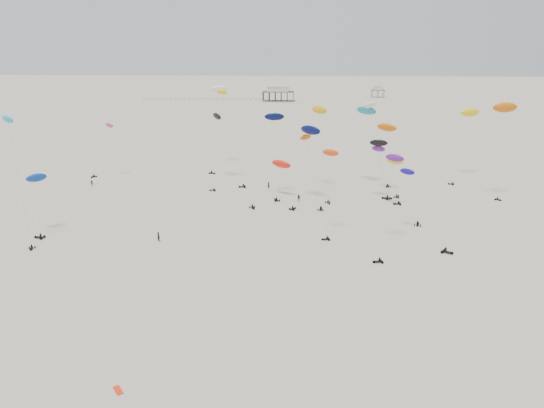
# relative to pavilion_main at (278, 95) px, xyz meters

# --- Properties ---
(ground_plane) EXTENTS (900.00, 900.00, 0.00)m
(ground_plane) POSITION_rel_pavilion_main_xyz_m (10.00, -150.00, -4.22)
(ground_plane) COLOR #C1B699
(pavilion_main) EXTENTS (21.00, 13.00, 9.80)m
(pavilion_main) POSITION_rel_pavilion_main_xyz_m (0.00, 0.00, 0.00)
(pavilion_main) COLOR brown
(pavilion_main) RESTS_ON ground
(pavilion_small) EXTENTS (9.00, 7.00, 8.00)m
(pavilion_small) POSITION_rel_pavilion_main_xyz_m (70.00, 30.00, -0.74)
(pavilion_small) COLOR brown
(pavilion_small) RESTS_ON ground
(pier_fence) EXTENTS (80.20, 0.20, 1.50)m
(pier_fence) POSITION_rel_pavilion_main_xyz_m (-52.00, -0.00, -3.45)
(pier_fence) COLOR black
(pier_fence) RESTS_ON ground
(rig_0) EXTENTS (7.75, 14.88, 22.27)m
(rig_0) POSITION_rel_pavilion_main_xyz_m (8.05, -232.47, 11.75)
(rig_0) COLOR black
(rig_0) RESTS_ON ground
(rig_1) EXTENTS (6.29, 13.99, 17.86)m
(rig_1) POSITION_rel_pavilion_main_xyz_m (17.96, -236.51, 4.80)
(rig_1) COLOR black
(rig_1) RESTS_ON ground
(rig_2) EXTENTS (3.55, 6.76, 17.04)m
(rig_2) POSITION_rel_pavilion_main_xyz_m (20.89, -259.06, 7.28)
(rig_2) COLOR black
(rig_2) RESTS_ON ground
(rig_3) EXTENTS (7.85, 5.26, 15.44)m
(rig_3) POSITION_rel_pavilion_main_xyz_m (-39.76, -213.66, 6.13)
(rig_3) COLOR black
(rig_3) RESTS_ON ground
(rig_4) EXTENTS (5.35, 17.98, 23.98)m
(rig_4) POSITION_rel_pavilion_main_xyz_m (20.25, -225.35, 12.95)
(rig_4) COLOR black
(rig_4) RESTS_ON ground
(rig_5) EXTENTS (9.26, 15.20, 24.04)m
(rig_5) POSITION_rel_pavilion_main_xyz_m (34.82, -223.11, 11.20)
(rig_5) COLOR black
(rig_5) RESTS_ON ground
(rig_6) EXTENTS (5.83, 5.30, 23.36)m
(rig_6) POSITION_rel_pavilion_main_xyz_m (63.28, -229.88, 16.11)
(rig_6) COLOR black
(rig_6) RESTS_ON ground
(rig_7) EXTENTS (8.36, 16.04, 17.81)m
(rig_7) POSITION_rel_pavilion_main_xyz_m (39.25, -261.45, 1.98)
(rig_7) COLOR black
(rig_7) RESTS_ON ground
(rig_8) EXTENTS (6.14, 8.95, 9.64)m
(rig_8) POSITION_rel_pavilion_main_xyz_m (10.48, -231.82, 2.86)
(rig_8) COLOR black
(rig_8) RESTS_ON ground
(rig_9) EXTENTS (9.39, 11.06, 25.46)m
(rig_9) POSITION_rel_pavilion_main_xyz_m (-4.25, -218.30, 13.46)
(rig_9) COLOR black
(rig_9) RESTS_ON ground
(rig_10) EXTENTS (4.10, 17.37, 21.40)m
(rig_10) POSITION_rel_pavilion_main_xyz_m (-7.62, -215.77, 10.77)
(rig_10) COLOR black
(rig_10) RESTS_ON ground
(rig_11) EXTENTS (5.51, 4.25, 12.96)m
(rig_11) POSITION_rel_pavilion_main_xyz_m (34.86, -231.82, 4.44)
(rig_11) COLOR black
(rig_11) RESTS_ON ground
(rig_12) EXTENTS (6.58, 13.60, 18.90)m
(rig_12) POSITION_rel_pavilion_main_xyz_m (31.50, -265.26, 7.20)
(rig_12) COLOR black
(rig_12) RESTS_ON ground
(rig_13) EXTENTS (10.37, 13.76, 21.09)m
(rig_13) POSITION_rel_pavilion_main_xyz_m (61.85, -207.91, 12.44)
(rig_13) COLOR black
(rig_13) RESTS_ON ground
(rig_14) EXTENTS (5.94, 17.29, 25.89)m
(rig_14) POSITION_rel_pavilion_main_xyz_m (-9.96, -197.20, 15.67)
(rig_14) COLOR black
(rig_14) RESTS_ON ground
(rig_15) EXTENTS (10.01, 8.18, 21.15)m
(rig_15) POSITION_rel_pavilion_main_xyz_m (32.91, -217.75, 13.74)
(rig_15) COLOR black
(rig_15) RESTS_ON ground
(rig_16) EXTENTS (7.79, 12.76, 19.03)m
(rig_16) POSITION_rel_pavilion_main_xyz_m (17.12, -235.31, 10.78)
(rig_16) COLOR black
(rig_16) RESTS_ON ground
(rig_17) EXTENTS (5.65, 15.84, 19.46)m
(rig_17) POSITION_rel_pavilion_main_xyz_m (36.92, -226.85, 10.14)
(rig_17) COLOR black
(rig_17) RESTS_ON ground
(rig_18) EXTENTS (6.00, 3.83, 14.72)m
(rig_18) POSITION_rel_pavilion_main_xyz_m (34.69, -232.48, 5.32)
(rig_18) COLOR black
(rig_18) RESTS_ON ground
(rig_19) EXTENTS (6.06, 6.84, 24.23)m
(rig_19) POSITION_rel_pavilion_main_xyz_m (-36.35, -267.09, 12.93)
(rig_19) COLOR black
(rig_19) RESTS_ON ground
(rig_20) EXTENTS (6.12, 16.97, 17.17)m
(rig_20) POSITION_rel_pavilion_main_xyz_m (37.88, -243.17, 3.05)
(rig_20) COLOR black
(rig_20) RESTS_ON ground
(rig_21) EXTENTS (4.74, 7.60, 11.96)m
(rig_21) POSITION_rel_pavilion_main_xyz_m (-36.18, -261.24, 3.40)
(rig_21) COLOR black
(rig_21) RESTS_ON ground
(spectator_0) EXTENTS (0.94, 0.91, 2.13)m
(spectator_0) POSITION_rel_pavilion_main_xyz_m (-11.65, -264.51, -4.22)
(spectator_0) COLOR black
(spectator_0) RESTS_ON ground
(spectator_1) EXTENTS (1.10, 0.81, 2.02)m
(spectator_1) POSITION_rel_pavilion_main_xyz_m (15.08, -236.18, -4.22)
(spectator_1) COLOR black
(spectator_1) RESTS_ON ground
(spectator_2) EXTENTS (1.25, 0.82, 1.96)m
(spectator_2) POSITION_rel_pavilion_main_xyz_m (-40.07, -224.79, -4.22)
(spectator_2) COLOR black
(spectator_2) RESTS_ON ground
(spectator_3) EXTENTS (0.93, 0.92, 2.14)m
(spectator_3) POSITION_rel_pavilion_main_xyz_m (7.10, -224.69, -4.22)
(spectator_3) COLOR black
(spectator_3) RESTS_ON ground
(grounded_kite_b) EXTENTS (1.62, 1.87, 0.07)m
(grounded_kite_b) POSITION_rel_pavilion_main_xyz_m (-4.21, -310.11, -4.22)
(grounded_kite_b) COLOR red
(grounded_kite_b) RESTS_ON ground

